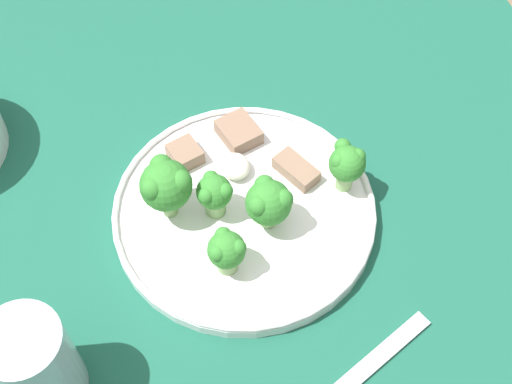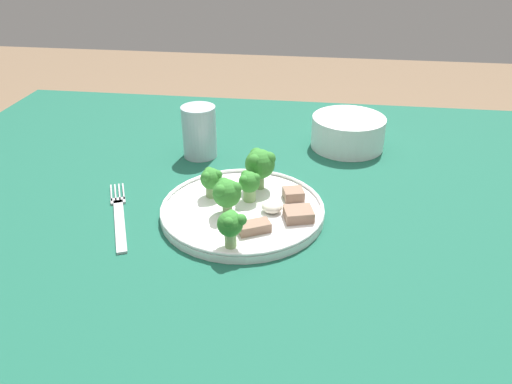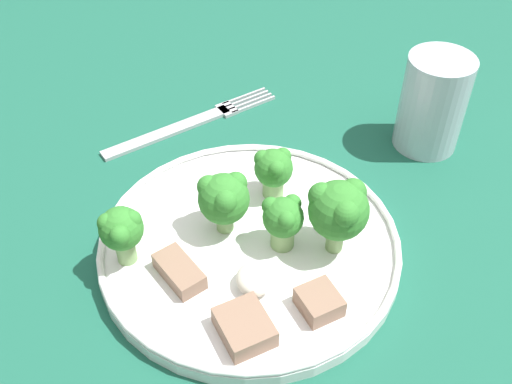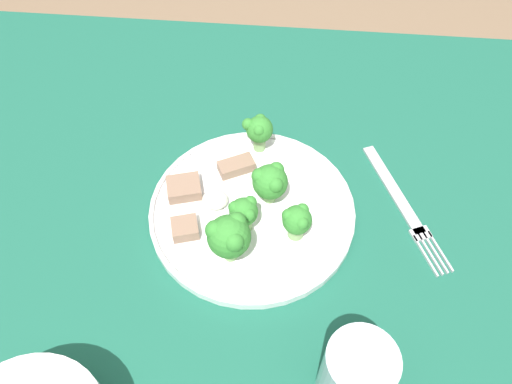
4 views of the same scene
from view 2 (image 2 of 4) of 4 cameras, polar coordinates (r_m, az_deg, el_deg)
The scene contains 14 objects.
table at distance 0.92m, azimuth -0.69°, elevation -5.43°, with size 1.31×0.96×0.78m.
dinner_plate at distance 0.79m, azimuth -1.83°, elevation -2.03°, with size 0.26×0.26×0.02m.
fork at distance 0.82m, azimuth -15.37°, elevation -2.62°, with size 0.10×0.20×0.00m.
cream_bowl at distance 1.03m, azimuth 10.45°, elevation 6.65°, with size 0.15×0.15×0.06m.
drinking_glass at distance 0.98m, azimuth -6.48°, elevation 6.56°, with size 0.07×0.07×0.10m.
broccoli_floret_near_rim_left at distance 0.80m, azimuth -0.77°, elevation 1.03°, with size 0.04×0.03×0.05m.
broccoli_floret_center_left at distance 0.81m, azimuth -5.14°, elevation 1.45°, with size 0.04×0.04×0.05m.
broccoli_floret_back_left at distance 0.76m, azimuth -3.35°, elevation -0.09°, with size 0.05×0.04×0.06m.
broccoli_floret_front_left at distance 0.68m, azimuth -2.62°, elevation -3.76°, with size 0.04×0.04×0.06m.
broccoli_floret_center_back at distance 0.83m, azimuth 0.45°, elevation 3.29°, with size 0.05×0.05×0.07m.
meat_slice_front_slice at distance 0.81m, azimuth 4.29°, elevation -0.25°, with size 0.04×0.04×0.02m.
meat_slice_middle_slice at distance 0.76m, azimuth 4.88°, elevation -2.53°, with size 0.05×0.05×0.02m.
meat_slice_rear_slice at distance 0.73m, azimuth -0.22°, elevation -4.03°, with size 0.05×0.04×0.01m.
sauce_dollop at distance 0.78m, azimuth 1.83°, elevation -1.70°, with size 0.03×0.03×0.02m.
Camera 2 is at (0.11, -0.74, 1.20)m, focal length 35.00 mm.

